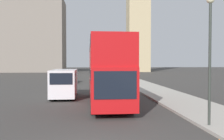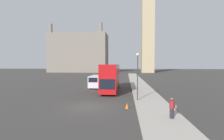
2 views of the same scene
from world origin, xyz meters
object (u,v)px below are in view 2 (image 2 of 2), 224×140
clock_tower (148,10)px  parked_sedan (103,77)px  white_van (96,81)px  pedestrian (172,108)px  street_lamp (138,69)px  red_double_decker_bus (111,76)px

clock_tower → parked_sedan: 58.60m
white_van → pedestrian: size_ratio=3.07×
white_van → street_lamp: street_lamp is taller
clock_tower → street_lamp: 76.92m
white_van → pedestrian: white_van is taller
clock_tower → pedestrian: size_ratio=41.28×
street_lamp → clock_tower: bearing=81.1°
clock_tower → red_double_decker_bus: size_ratio=6.77×
street_lamp → parked_sedan: bearing=107.4°
pedestrian → parked_sedan: pedestrian is taller
white_van → parked_sedan: bearing=93.1°
white_van → street_lamp: size_ratio=0.90×
red_double_decker_bus → pedestrian: 14.57m
pedestrian → parked_sedan: (-10.44, 32.22, -0.33)m
clock_tower → white_van: size_ratio=13.46×
parked_sedan → white_van: bearing=-86.9°
clock_tower → white_van: (-18.14, -58.91, -34.14)m
pedestrian → parked_sedan: 33.88m
clock_tower → parked_sedan: clock_tower is taller
street_lamp → pedestrian: bearing=-69.5°
clock_tower → street_lamp: bearing=-98.9°
white_van → parked_sedan: (-0.86, 15.71, -0.60)m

